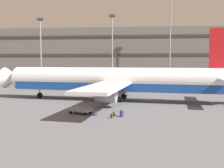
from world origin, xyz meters
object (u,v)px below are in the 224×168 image
(suitcase_black, at_px, (122,114))
(baggage_cart, at_px, (80,110))
(suitcase_scuffed, at_px, (96,112))
(backpack_small, at_px, (114,114))
(backpack_silver, at_px, (112,116))
(airliner, at_px, (116,81))

(suitcase_black, bearing_deg, baggage_cart, 167.52)
(suitcase_scuffed, height_order, backpack_small, suitcase_scuffed)
(baggage_cart, bearing_deg, suitcase_scuffed, -21.49)
(suitcase_black, distance_m, baggage_cart, 5.11)
(suitcase_black, xyz_separation_m, backpack_silver, (-1.03, -0.79, -0.11))
(backpack_silver, bearing_deg, baggage_cart, 154.41)
(suitcase_black, distance_m, backpack_silver, 1.30)
(backpack_silver, bearing_deg, airliner, 92.38)
(suitcase_scuffed, bearing_deg, airliner, 82.78)
(suitcase_scuffed, relative_size, suitcase_black, 1.03)
(airliner, bearing_deg, suitcase_scuffed, -97.22)
(airliner, xyz_separation_m, suitcase_black, (1.56, -12.01, -2.84))
(suitcase_black, bearing_deg, airliner, 97.41)
(backpack_silver, relative_size, backpack_small, 1.00)
(baggage_cart, bearing_deg, backpack_small, -12.00)
(baggage_cart, bearing_deg, airliner, 72.56)
(suitcase_scuffed, xyz_separation_m, baggage_cart, (-1.95, 0.77, 0.05))
(backpack_silver, xyz_separation_m, backpack_small, (0.18, 1.02, -0.00))
(airliner, distance_m, suitcase_scuffed, 12.10)
(backpack_small, relative_size, baggage_cart, 0.17)
(suitcase_black, relative_size, backpack_silver, 1.59)
(airliner, relative_size, suitcase_scuffed, 44.71)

